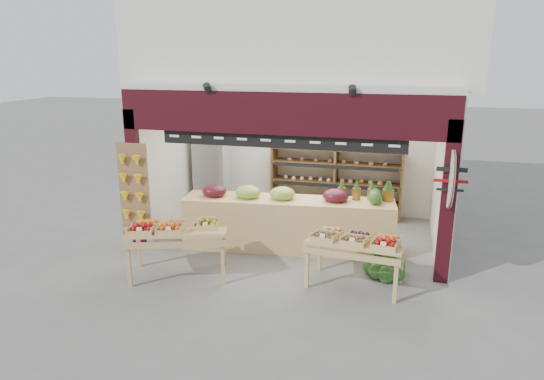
{
  "coord_description": "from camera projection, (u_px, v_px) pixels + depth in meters",
  "views": [
    {
      "loc": [
        2.02,
        -8.78,
        3.54
      ],
      "look_at": [
        -0.34,
        -0.2,
        1.1
      ],
      "focal_mm": 32.0,
      "sensor_mm": 36.0,
      "label": 1
    }
  ],
  "objects": [
    {
      "name": "refrigerator",
      "position": [
        212.0,
        173.0,
        11.29
      ],
      "size": [
        0.79,
        0.79,
        1.86
      ],
      "primitive_type": "cube",
      "rotation": [
        0.0,
        0.0,
        0.1
      ],
      "color": "silver",
      "rests_on": "ground"
    },
    {
      "name": "display_table_left",
      "position": [
        171.0,
        230.0,
        7.98
      ],
      "size": [
        1.8,
        1.37,
        1.02
      ],
      "color": "tan",
      "rests_on": "ground"
    },
    {
      "name": "banana_board",
      "position": [
        134.0,
        193.0,
        8.93
      ],
      "size": [
        0.6,
        0.15,
        1.8
      ],
      "color": "brown",
      "rests_on": "ground"
    },
    {
      "name": "shop_structure",
      "position": [
        311.0,
        38.0,
        10.08
      ],
      "size": [
        6.36,
        5.12,
        5.4
      ],
      "color": "silver",
      "rests_on": "ground"
    },
    {
      "name": "cardboard_stack",
      "position": [
        230.0,
        216.0,
        10.38
      ],
      "size": [
        0.99,
        0.73,
        0.67
      ],
      "color": "beige",
      "rests_on": "ground"
    },
    {
      "name": "watermelon_pile",
      "position": [
        384.0,
        264.0,
        8.07
      ],
      "size": [
        0.7,
        0.72,
        0.55
      ],
      "color": "#174517",
      "rests_on": "ground"
    },
    {
      "name": "display_table_right",
      "position": [
        356.0,
        241.0,
        7.6
      ],
      "size": [
        1.56,
        0.98,
        0.96
      ],
      "color": "tan",
      "rests_on": "ground"
    },
    {
      "name": "ground",
      "position": [
        291.0,
        242.0,
        9.62
      ],
      "size": [
        60.0,
        60.0,
        0.0
      ],
      "primitive_type": "plane",
      "color": "slate",
      "rests_on": "ground"
    },
    {
      "name": "mid_counter",
      "position": [
        287.0,
        222.0,
        9.16
      ],
      "size": [
        4.0,
        1.22,
        1.21
      ],
      "color": "tan",
      "rests_on": "ground"
    },
    {
      "name": "back_shelving",
      "position": [
        336.0,
        167.0,
        10.99
      ],
      "size": [
        2.97,
        0.49,
        1.84
      ],
      "color": "brown",
      "rests_on": "ground"
    },
    {
      "name": "gift_sign",
      "position": [
        451.0,
        179.0,
        7.39
      ],
      "size": [
        0.04,
        0.93,
        0.92
      ],
      "color": "#A2CCB2",
      "rests_on": "ground"
    }
  ]
}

